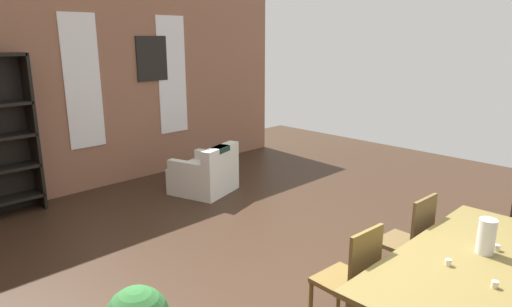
# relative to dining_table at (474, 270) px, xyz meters

# --- Properties ---
(back_wall_brick) EXTENTS (7.77, 0.12, 3.03)m
(back_wall_brick) POSITION_rel_dining_table_xyz_m (-0.32, 5.62, 0.84)
(back_wall_brick) COLOR #95644C
(back_wall_brick) RESTS_ON ground
(window_pane_1) EXTENTS (0.55, 0.02, 1.97)m
(window_pane_1) POSITION_rel_dining_table_xyz_m (-0.32, 5.55, 0.99)
(window_pane_1) COLOR white
(window_pane_2) EXTENTS (0.55, 0.02, 1.97)m
(window_pane_2) POSITION_rel_dining_table_xyz_m (1.26, 5.55, 0.99)
(window_pane_2) COLOR white
(dining_table) EXTENTS (2.12, 0.99, 0.75)m
(dining_table) POSITION_rel_dining_table_xyz_m (0.00, 0.00, 0.00)
(dining_table) COLOR brown
(dining_table) RESTS_ON ground
(vase_on_table) EXTENTS (0.13, 0.13, 0.27)m
(vase_on_table) POSITION_rel_dining_table_xyz_m (0.17, 0.00, 0.21)
(vase_on_table) COLOR silver
(vase_on_table) RESTS_ON dining_table
(tealight_candle_0) EXTENTS (0.04, 0.04, 0.05)m
(tealight_candle_0) POSITION_rel_dining_table_xyz_m (-0.21, 0.11, 0.10)
(tealight_candle_0) COLOR silver
(tealight_candle_0) RESTS_ON dining_table
(tealight_candle_1) EXTENTS (0.04, 0.04, 0.05)m
(tealight_candle_1) POSITION_rel_dining_table_xyz_m (0.28, -0.05, 0.10)
(tealight_candle_1) COLOR silver
(tealight_candle_1) RESTS_ON dining_table
(tealight_candle_2) EXTENTS (0.04, 0.04, 0.05)m
(tealight_candle_2) POSITION_rel_dining_table_xyz_m (-0.29, -0.22, 0.10)
(tealight_candle_2) COLOR silver
(tealight_candle_2) RESTS_ON dining_table
(dining_chair_far_left) EXTENTS (0.42, 0.42, 0.95)m
(dining_chair_far_left) POSITION_rel_dining_table_xyz_m (-0.48, 0.72, -0.16)
(dining_chair_far_left) COLOR brown
(dining_chair_far_left) RESTS_ON ground
(dining_chair_far_right) EXTENTS (0.42, 0.42, 0.95)m
(dining_chair_far_right) POSITION_rel_dining_table_xyz_m (0.47, 0.72, -0.16)
(dining_chair_far_right) COLOR brown
(dining_chair_far_right) RESTS_ON ground
(armchair_white) EXTENTS (1.00, 1.00, 0.75)m
(armchair_white) POSITION_rel_dining_table_xyz_m (0.86, 4.21, -0.40)
(armchair_white) COLOR silver
(armchair_white) RESTS_ON ground
(framed_picture) EXTENTS (0.56, 0.03, 0.72)m
(framed_picture) POSITION_rel_dining_table_xyz_m (0.88, 5.55, 1.29)
(framed_picture) COLOR black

